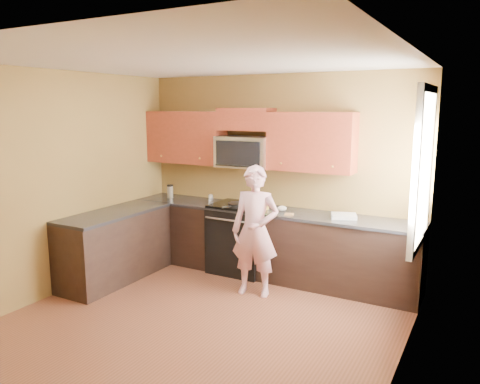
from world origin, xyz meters
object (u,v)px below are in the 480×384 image
Objects in this scene: stove at (240,238)px; microwave at (245,167)px; woman at (255,231)px; frying_pan at (238,207)px; butter_tub at (264,209)px; travel_mug at (170,198)px.

microwave is at bearing 90.00° from stove.
stove is at bearing 121.06° from woman.
butter_tub is (0.31, 0.17, -0.03)m from frying_pan.
travel_mug is at bearing 178.67° from butter_tub.
microwave is at bearing 161.16° from butter_tub.
stove is 1.30m from travel_mug.
woman reaches higher than frying_pan.
butter_tub is 1.58m from travel_mug.
stove is at bearing -90.00° from microwave.
frying_pan is 1.29m from travel_mug.
stove is 7.37× the size of butter_tub.
microwave is 1.33m from travel_mug.
woman is (0.55, -0.63, 0.32)m from stove.
travel_mug is (-1.22, 0.04, 0.44)m from stove.
travel_mug is (-1.77, 0.67, 0.13)m from woman.
frying_pan is at bearing -9.24° from travel_mug.
microwave reaches higher than travel_mug.
microwave is 5.90× the size of butter_tub.
butter_tub is at bearing 0.12° from stove.
butter_tub is at bearing -18.84° from microwave.
frying_pan is (-0.49, 0.46, 0.16)m from woman.
travel_mug reaches higher than frying_pan.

